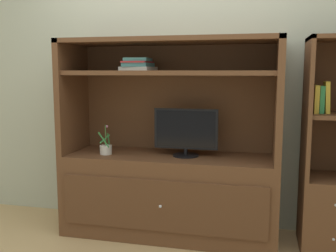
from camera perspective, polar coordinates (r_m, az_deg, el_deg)
The scene contains 7 objects.
painted_rear_wall at distance 3.51m, azimuth 1.53°, elevation 8.65°, with size 6.00×0.10×2.80m, color #ADB29E.
media_console at distance 3.28m, azimuth 0.23°, elevation -6.99°, with size 1.75×0.60×1.61m.
tv_monitor at distance 3.17m, azimuth 2.60°, elevation -0.84°, with size 0.52×0.21×0.39m.
potted_plant at distance 3.31m, azimuth -9.03°, elevation -3.34°, with size 0.11×0.10×0.25m.
magazine_stack at distance 3.23m, azimuth -4.34°, elevation 8.91°, with size 0.25×0.33×0.10m.
bookshelf_tall at distance 3.24m, azimuth 22.62°, elevation -7.32°, with size 0.43×0.47×1.61m.
upright_book_row at distance 3.12m, azimuth 21.38°, elevation 3.73°, with size 0.11×0.15×0.24m.
Camera 1 is at (0.72, -2.68, 1.36)m, focal length 41.88 mm.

